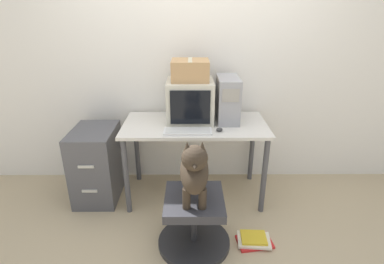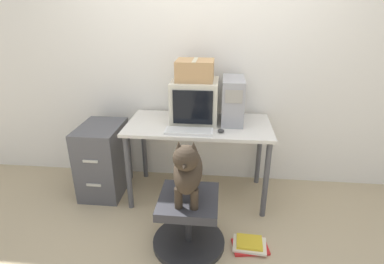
{
  "view_description": "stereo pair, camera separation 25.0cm",
  "coord_description": "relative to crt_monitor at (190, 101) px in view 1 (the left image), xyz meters",
  "views": [
    {
      "loc": [
        -0.04,
        -2.29,
        1.78
      ],
      "look_at": [
        -0.03,
        0.02,
        0.82
      ],
      "focal_mm": 28.0,
      "sensor_mm": 36.0,
      "label": 1
    },
    {
      "loc": [
        0.2,
        -2.28,
        1.78
      ],
      "look_at": [
        -0.03,
        0.02,
        0.82
      ],
      "focal_mm": 28.0,
      "sensor_mm": 36.0,
      "label": 2
    }
  ],
  "objects": [
    {
      "name": "computer_mouse",
      "position": [
        0.25,
        -0.29,
        -0.18
      ],
      "size": [
        0.06,
        0.04,
        0.04
      ],
      "color": "#333333",
      "rests_on": "desk"
    },
    {
      "name": "book_stack_floor",
      "position": [
        0.52,
        -0.8,
        -0.95
      ],
      "size": [
        0.3,
        0.23,
        0.06
      ],
      "color": "red",
      "rests_on": "ground_plane"
    },
    {
      "name": "pc_tower",
      "position": [
        0.35,
        0.01,
        0.01
      ],
      "size": [
        0.2,
        0.42,
        0.42
      ],
      "color": "#99999E",
      "rests_on": "desk"
    },
    {
      "name": "desk",
      "position": [
        0.04,
        -0.08,
        -0.29
      ],
      "size": [
        1.35,
        0.68,
        0.78
      ],
      "color": "silver",
      "rests_on": "ground_plane"
    },
    {
      "name": "cardboard_box",
      "position": [
        -0.0,
        0.0,
        0.29
      ],
      "size": [
        0.34,
        0.3,
        0.19
      ],
      "color": "tan",
      "rests_on": "crt_monitor"
    },
    {
      "name": "dog",
      "position": [
        0.03,
        -0.84,
        -0.26
      ],
      "size": [
        0.21,
        0.47,
        0.52
      ],
      "color": "#33281E",
      "rests_on": "office_chair"
    },
    {
      "name": "ground_plane",
      "position": [
        0.04,
        -0.42,
        -0.97
      ],
      "size": [
        12.0,
        12.0,
        0.0
      ],
      "primitive_type": "plane",
      "color": "tan"
    },
    {
      "name": "filing_cabinet",
      "position": [
        -0.92,
        -0.11,
        -0.61
      ],
      "size": [
        0.4,
        0.57,
        0.72
      ],
      "color": "#4C4C51",
      "rests_on": "ground_plane"
    },
    {
      "name": "wall_back",
      "position": [
        0.04,
        0.32,
        0.33
      ],
      "size": [
        8.0,
        0.05,
        2.6
      ],
      "color": "white",
      "rests_on": "ground_plane"
    },
    {
      "name": "crt_monitor",
      "position": [
        0.0,
        0.0,
        0.0
      ],
      "size": [
        0.43,
        0.42,
        0.39
      ],
      "color": "beige",
      "rests_on": "desk"
    },
    {
      "name": "office_chair",
      "position": [
        0.03,
        -0.8,
        -0.75
      ],
      "size": [
        0.58,
        0.58,
        0.45
      ],
      "color": "#262628",
      "rests_on": "ground_plane"
    },
    {
      "name": "keyboard",
      "position": [
        -0.02,
        -0.31,
        -0.18
      ],
      "size": [
        0.42,
        0.16,
        0.03
      ],
      "color": "silver",
      "rests_on": "desk"
    }
  ]
}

